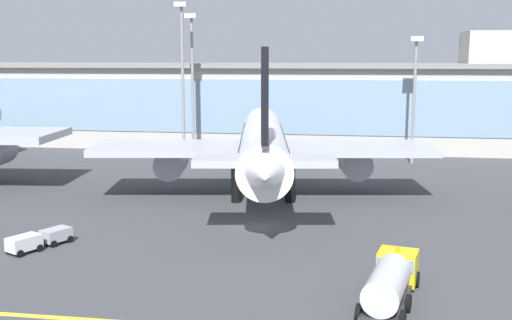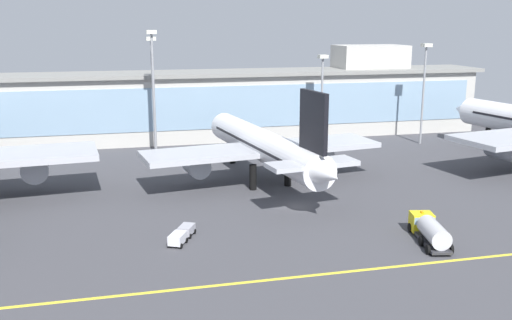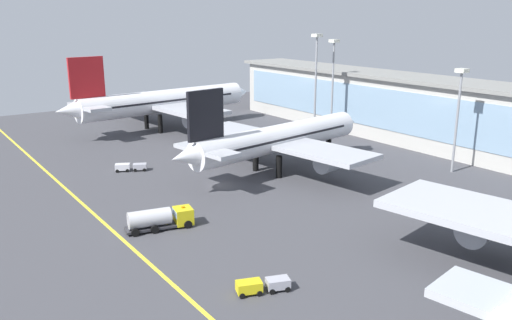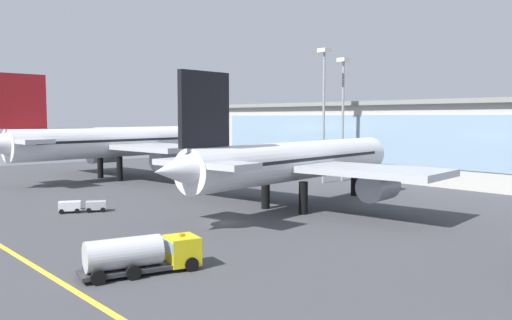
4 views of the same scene
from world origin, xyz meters
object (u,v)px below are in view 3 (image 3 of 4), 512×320
(airliner_near_left, at_px, (164,102))
(baggage_tug_near, at_px, (130,167))
(apron_light_mast_far_east, at_px, (459,103))
(apron_light_mast_east, at_px, (316,72))
(service_truck_far, at_px, (262,285))
(airliner_near_right, at_px, (278,139))
(apron_light_mast_centre, at_px, (333,74))
(fuel_tanker_truck, at_px, (162,218))

(airliner_near_left, bearing_deg, baggage_tug_near, -130.79)
(apron_light_mast_far_east, bearing_deg, apron_light_mast_east, -174.65)
(apron_light_mast_far_east, bearing_deg, baggage_tug_near, -125.87)
(airliner_near_left, distance_m, service_truck_far, 84.40)
(baggage_tug_near, height_order, apron_light_mast_far_east, apron_light_mast_far_east)
(baggage_tug_near, bearing_deg, apron_light_mast_east, -154.05)
(airliner_near_left, height_order, apron_light_mast_east, apron_light_mast_east)
(airliner_near_right, height_order, apron_light_mast_east, apron_light_mast_east)
(airliner_near_left, xyz_separation_m, apron_light_mast_centre, (30.48, 28.14, 7.91))
(airliner_near_right, xyz_separation_m, apron_light_mast_far_east, (18.88, 25.66, 6.68))
(fuel_tanker_truck, bearing_deg, service_truck_far, -74.80)
(airliner_near_left, distance_m, apron_light_mast_east, 39.06)
(fuel_tanker_truck, xyz_separation_m, baggage_tug_near, (-28.17, 7.06, -0.72))
(fuel_tanker_truck, bearing_deg, baggage_tug_near, 88.08)
(baggage_tug_near, xyz_separation_m, service_truck_far, (49.54, -5.92, 0.00))
(airliner_near_right, relative_size, baggage_tug_near, 8.15)
(airliner_near_left, relative_size, service_truck_far, 9.37)
(airliner_near_right, xyz_separation_m, apron_light_mast_east, (-15.43, 22.45, 9.50))
(airliner_near_left, distance_m, fuel_tanker_truck, 65.06)
(apron_light_mast_centre, distance_m, apron_light_mast_east, 5.08)
(airliner_near_right, distance_m, fuel_tanker_truck, 32.03)
(apron_light_mast_east, bearing_deg, airliner_near_right, -55.50)
(baggage_tug_near, height_order, apron_light_mast_centre, apron_light_mast_centre)
(airliner_near_right, relative_size, apron_light_mast_east, 1.95)
(fuel_tanker_truck, distance_m, baggage_tug_near, 29.05)
(fuel_tanker_truck, height_order, service_truck_far, fuel_tanker_truck)
(fuel_tanker_truck, height_order, apron_light_mast_east, apron_light_mast_east)
(airliner_near_right, xyz_separation_m, service_truck_far, (33.91, -27.99, -5.24))
(fuel_tanker_truck, xyz_separation_m, apron_light_mast_far_east, (6.34, 54.79, 11.20))
(service_truck_far, bearing_deg, airliner_near_right, -109.73)
(fuel_tanker_truck, distance_m, apron_light_mast_far_east, 56.28)
(service_truck_far, xyz_separation_m, apron_light_mast_east, (-49.34, 50.44, 14.74))
(baggage_tug_near, bearing_deg, apron_light_mast_far_east, 170.34)
(baggage_tug_near, height_order, service_truck_far, same)
(airliner_near_left, bearing_deg, service_truck_far, -114.30)
(fuel_tanker_truck, relative_size, baggage_tug_near, 1.64)
(airliner_near_left, distance_m, baggage_tug_near, 37.43)
(fuel_tanker_truck, relative_size, service_truck_far, 1.62)
(baggage_tug_near, bearing_deg, airliner_near_right, 170.90)
(airliner_near_left, height_order, service_truck_far, airliner_near_left)
(apron_light_mast_centre, bearing_deg, baggage_tug_near, -90.45)
(airliner_near_right, relative_size, service_truck_far, 8.02)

